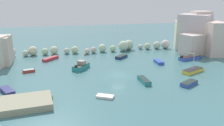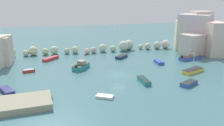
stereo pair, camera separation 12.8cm
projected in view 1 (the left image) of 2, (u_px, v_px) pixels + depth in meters
The scene contains 17 objects.
cove_water at pixel (118, 75), 43.31m from camera, with size 160.00×160.00×0.00m, color #427378.
cliff_headland_right at pixel (198, 36), 62.20m from camera, with size 17.28×18.23×10.38m.
rock_breakwater at pixel (100, 48), 61.24m from camera, with size 43.22×4.41×2.73m.
stone_dock at pixel (26, 103), 30.98m from camera, with size 6.67×5.10×0.88m, color gray.
channel_buoy at pixel (85, 55), 57.70m from camera, with size 0.46×0.46×0.46m, color red.
moored_boat_0 at pixel (81, 66), 46.80m from camera, with size 3.89×4.41×1.70m.
moored_boat_1 at pixel (193, 71), 44.78m from camera, with size 5.07×3.49×4.97m.
moored_boat_2 at pixel (144, 81), 39.50m from camera, with size 1.21×3.84×0.68m.
moored_boat_3 at pixel (51, 59), 53.54m from camera, with size 3.71×3.92×0.62m.
moored_boat_4 at pixel (121, 57), 55.23m from camera, with size 3.47×3.34×0.64m.
moored_boat_5 at pixel (45, 95), 33.82m from camera, with size 2.08×3.16×0.50m.
moored_boat_6 at pixel (189, 83), 38.34m from camera, with size 3.65×2.88×0.61m.
moored_boat_7 at pixel (7, 91), 35.27m from camera, with size 2.76×3.67×0.62m.
moored_boat_8 at pixel (191, 57), 53.98m from camera, with size 5.92×2.95×1.43m.
moored_boat_9 at pixel (29, 71), 44.94m from camera, with size 2.46×1.66×0.54m.
moored_boat_10 at pixel (105, 97), 33.57m from camera, with size 2.78×2.26×0.35m.
moored_boat_11 at pixel (159, 62), 50.92m from camera, with size 1.43×3.10×0.61m.
Camera 1 is at (-10.52, -39.66, 14.10)m, focal length 37.19 mm.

